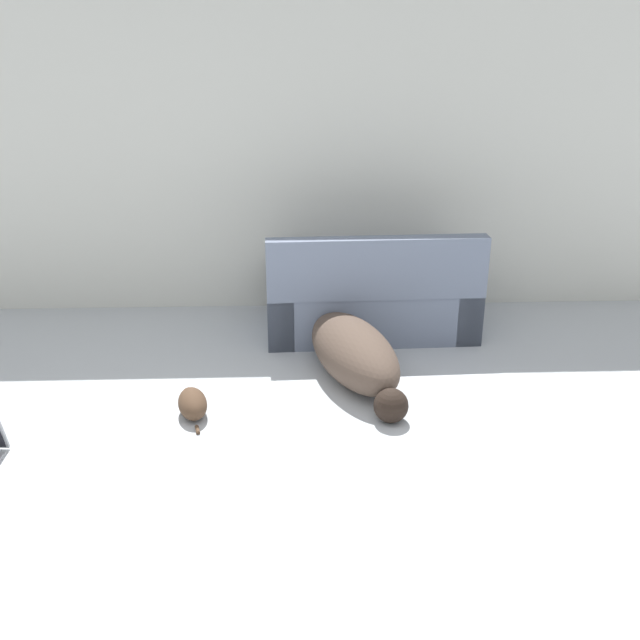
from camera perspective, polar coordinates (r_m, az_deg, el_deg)
ground_plane at (r=3.37m, az=-4.46°, el=-20.41°), size 20.00×20.00×0.00m
wall_back at (r=6.05m, az=-3.67°, el=13.26°), size 7.33×0.06×2.69m
couch at (r=5.74m, az=4.02°, el=1.67°), size 1.68×0.93×0.87m
dog at (r=4.94m, az=2.81°, el=-2.72°), size 0.79×1.57×0.41m
cat at (r=4.62m, az=-10.18°, el=-6.54°), size 0.25×0.48×0.17m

